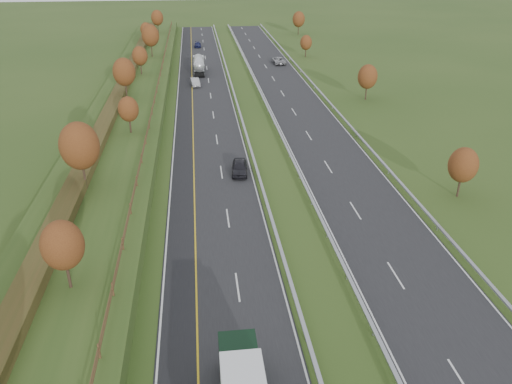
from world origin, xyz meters
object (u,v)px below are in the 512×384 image
Objects in this scene: car_small_far at (198,45)px; car_oncoming at (279,60)px; road_tanker at (199,64)px; car_silver_mid at (195,82)px; car_dark_near at (240,167)px.

car_small_far is 31.01m from car_oncoming.
car_oncoming is at bearing -49.49° from car_small_far.
car_silver_mid is at bearing -94.88° from road_tanker.
car_dark_near reaches higher than car_small_far.
car_dark_near is at bearing 74.84° from car_oncoming.
car_oncoming reaches higher than car_silver_mid.
road_tanker reaches higher than car_small_far.
car_dark_near is 44.94m from car_silver_mid.
road_tanker is 2.33× the size of car_dark_near.
car_dark_near is 0.81× the size of car_oncoming.
car_silver_mid is 0.78× the size of car_oncoming.
road_tanker is at bearing -88.01° from car_small_far.
car_dark_near is 1.04× the size of car_silver_mid.
road_tanker reaches higher than car_silver_mid.
road_tanker is at bearing 99.85° from car_dark_near.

